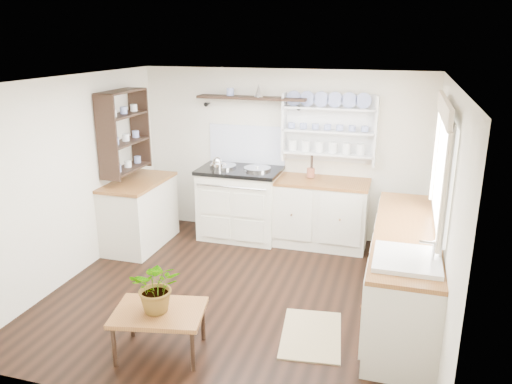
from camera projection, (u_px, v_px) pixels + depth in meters
floor at (240, 293)px, 5.50m from camera, size 4.00×3.80×0.01m
wall_back at (282, 154)px, 6.90m from camera, size 4.00×0.02×2.30m
wall_right at (443, 212)px, 4.62m from camera, size 0.02×3.80×2.30m
wall_left at (73, 178)px, 5.70m from camera, size 0.02×3.80×2.30m
ceiling at (238, 80)px, 4.82m from camera, size 4.00×3.80×0.01m
window at (442, 164)px, 4.65m from camera, size 0.08×1.55×1.22m
aga_cooker at (240, 202)px, 6.93m from camera, size 1.11×0.77×1.02m
back_cabinets at (319, 212)px, 6.67m from camera, size 1.27×0.63×0.90m
right_cabinets at (403, 270)px, 5.00m from camera, size 0.62×2.43×0.90m
belfast_sink at (406, 272)px, 4.21m from camera, size 0.55×0.60×0.45m
left_cabinets at (140, 212)px, 6.65m from camera, size 0.62×1.13×0.90m
plate_rack at (330, 128)px, 6.57m from camera, size 1.20×0.22×0.90m
high_shelf at (252, 99)px, 6.67m from camera, size 1.50×0.29×0.16m
left_shelving at (124, 131)px, 6.37m from camera, size 0.28×0.80×1.05m
kettle at (218, 165)px, 6.73m from camera, size 0.18×0.18×0.22m
utensil_crock at (311, 173)px, 6.63m from camera, size 0.11×0.11×0.12m
center_table at (159, 315)px, 4.35m from camera, size 0.87×0.70×0.42m
potted_plant at (157, 286)px, 4.27m from camera, size 0.52×0.48×0.48m
floor_rug at (311, 335)px, 4.71m from camera, size 0.65×0.91×0.02m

